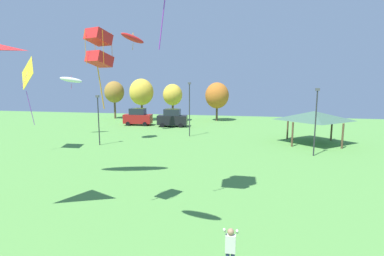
{
  "coord_description": "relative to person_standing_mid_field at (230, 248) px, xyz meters",
  "views": [
    {
      "loc": [
        1.72,
        0.41,
        6.85
      ],
      "look_at": [
        -0.99,
        14.1,
        4.66
      ],
      "focal_mm": 28.0,
      "sensor_mm": 36.0,
      "label": 1
    }
  ],
  "objects": [
    {
      "name": "person_standing_mid_field",
      "position": [
        0.0,
        0.0,
        0.0
      ],
      "size": [
        0.52,
        0.52,
        1.83
      ],
      "rotation": [
        0.0,
        0.0,
        0.25
      ],
      "color": "navy",
      "rests_on": "ground"
    },
    {
      "name": "kite_flying_0",
      "position": [
        -14.43,
        27.14,
        11.18
      ],
      "size": [
        2.64,
        3.19,
        2.24
      ],
      "color": "red"
    },
    {
      "name": "kite_flying_2",
      "position": [
        -11.58,
        3.07,
        6.72
      ],
      "size": [
        2.98,
        2.56,
        0.47
      ],
      "color": "red"
    },
    {
      "name": "kite_flying_3",
      "position": [
        -20.09,
        15.1,
        6.4
      ],
      "size": [
        2.72,
        1.86,
        6.53
      ],
      "color": "yellow"
    },
    {
      "name": "kite_flying_4",
      "position": [
        -6.49,
        3.43,
        7.32
      ],
      "size": [
        1.23,
        1.29,
        3.74
      ],
      "color": "red"
    },
    {
      "name": "kite_flying_6",
      "position": [
        -21.5,
        24.18,
        5.97
      ],
      "size": [
        2.59,
        1.89,
        1.68
      ],
      "color": "white"
    },
    {
      "name": "parked_car_leftmost",
      "position": [
        -16.76,
        34.05,
        0.25
      ],
      "size": [
        4.43,
        2.15,
        2.67
      ],
      "rotation": [
        0.0,
        0.0,
        0.07
      ],
      "color": "maroon",
      "rests_on": "ground"
    },
    {
      "name": "parked_car_second_from_left",
      "position": [
        -11.09,
        33.73,
        0.27
      ],
      "size": [
        4.62,
        2.45,
        2.69
      ],
      "rotation": [
        0.0,
        0.0,
        0.11
      ],
      "color": "black",
      "rests_on": "ground"
    },
    {
      "name": "park_pavilion",
      "position": [
        7.38,
        24.78,
        2.04
      ],
      "size": [
        6.35,
        5.64,
        3.6
      ],
      "color": "brown",
      "rests_on": "ground"
    },
    {
      "name": "light_post_0",
      "position": [
        6.38,
        18.85,
        2.48
      ],
      "size": [
        0.36,
        0.2,
        6.23
      ],
      "color": "#2D2D33",
      "rests_on": "ground"
    },
    {
      "name": "light_post_1",
      "position": [
        -15.4,
        19.34,
        2.04
      ],
      "size": [
        0.36,
        0.2,
        5.38
      ],
      "color": "#2D2D33",
      "rests_on": "ground"
    },
    {
      "name": "light_post_2",
      "position": [
        -6.91,
        26.33,
        2.72
      ],
      "size": [
        0.36,
        0.2,
        6.7
      ],
      "color": "#2D2D33",
      "rests_on": "ground"
    },
    {
      "name": "treeline_tree_0",
      "position": [
        -24.06,
        41.37,
        3.82
      ],
      "size": [
        3.56,
        3.56,
        6.84
      ],
      "color": "brown",
      "rests_on": "ground"
    },
    {
      "name": "treeline_tree_1",
      "position": [
        -18.16,
        39.64,
        3.92
      ],
      "size": [
        4.15,
        4.15,
        7.26
      ],
      "color": "brown",
      "rests_on": "ground"
    },
    {
      "name": "treeline_tree_2",
      "position": [
        -12.63,
        39.81,
        3.48
      ],
      "size": [
        3.3,
        3.3,
        6.37
      ],
      "color": "brown",
      "rests_on": "ground"
    },
    {
      "name": "treeline_tree_3",
      "position": [
        -5.26,
        41.87,
        3.34
      ],
      "size": [
        4.07,
        4.07,
        6.63
      ],
      "color": "brown",
      "rests_on": "ground"
    }
  ]
}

